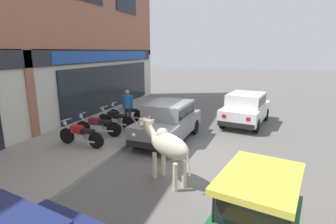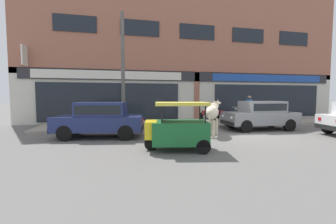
% 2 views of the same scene
% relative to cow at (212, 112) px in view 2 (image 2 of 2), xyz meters
% --- Properties ---
extents(ground_plane, '(90.00, 90.00, 0.00)m').
position_rel_cow_xyz_m(ground_plane, '(1.47, -0.11, -1.01)').
color(ground_plane, '#605E5B').
extents(sidewalk, '(19.00, 3.75, 0.14)m').
position_rel_cow_xyz_m(sidewalk, '(1.47, 3.97, -0.93)').
color(sidewalk, gray).
rests_on(sidewalk, ground).
extents(shop_building, '(23.00, 1.40, 10.15)m').
position_rel_cow_xyz_m(shop_building, '(1.46, 6.10, 3.87)').
color(shop_building, '#9E604C').
rests_on(shop_building, ground).
extents(cow, '(1.41, 1.88, 1.61)m').
position_rel_cow_xyz_m(cow, '(0.00, 0.00, 0.00)').
color(cow, beige).
rests_on(cow, ground).
extents(car_0, '(3.68, 1.80, 1.46)m').
position_rel_cow_xyz_m(car_0, '(3.10, 1.01, -0.19)').
color(car_0, black).
rests_on(car_0, ground).
extents(car_1, '(3.79, 2.20, 1.46)m').
position_rel_cow_xyz_m(car_1, '(-4.68, 0.67, -0.19)').
color(car_1, black).
rests_on(car_1, ground).
extents(auto_rickshaw, '(2.12, 1.49, 1.52)m').
position_rel_cow_xyz_m(auto_rickshaw, '(-2.19, -2.20, -0.35)').
color(auto_rickshaw, black).
rests_on(auto_rickshaw, ground).
extents(motorcycle_0, '(0.52, 1.81, 0.88)m').
position_rel_cow_xyz_m(motorcycle_0, '(1.16, 3.51, -0.48)').
color(motorcycle_0, black).
rests_on(motorcycle_0, sidewalk).
extents(motorcycle_1, '(0.60, 1.80, 0.88)m').
position_rel_cow_xyz_m(motorcycle_1, '(2.29, 3.57, -0.48)').
color(motorcycle_1, black).
rests_on(motorcycle_1, sidewalk).
extents(motorcycle_2, '(0.56, 1.81, 0.88)m').
position_rel_cow_xyz_m(motorcycle_2, '(3.42, 3.46, -0.48)').
color(motorcycle_2, black).
rests_on(motorcycle_2, sidewalk).
extents(motorcycle_3, '(0.52, 1.81, 0.88)m').
position_rel_cow_xyz_m(motorcycle_3, '(4.49, 3.51, -0.48)').
color(motorcycle_3, black).
rests_on(motorcycle_3, sidewalk).
extents(pedestrian, '(0.32, 0.50, 1.60)m').
position_rel_cow_xyz_m(pedestrian, '(3.82, 3.09, 0.12)').
color(pedestrian, '#2D2D33').
rests_on(pedestrian, sidewalk).
extents(utility_pole, '(0.18, 0.18, 5.64)m').
position_rel_cow_xyz_m(utility_pole, '(-3.68, 2.39, 1.96)').
color(utility_pole, '#595651').
rests_on(utility_pole, sidewalk).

